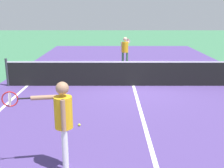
{
  "coord_description": "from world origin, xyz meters",
  "views": [
    {
      "loc": [
        -0.83,
        -10.28,
        2.84
      ],
      "look_at": [
        -0.84,
        -3.45,
        1.0
      ],
      "focal_mm": 44.29,
      "sensor_mm": 36.0,
      "label": 1
    }
  ],
  "objects": [
    {
      "name": "player_far",
      "position": [
        -0.16,
        3.72,
        0.94
      ],
      "size": [
        0.53,
        1.16,
        1.52
      ],
      "color": "#3F7247",
      "rests_on": "ground_plane"
    },
    {
      "name": "net",
      "position": [
        0.0,
        0.0,
        0.49
      ],
      "size": [
        9.76,
        0.09,
        1.07
      ],
      "color": "#33383D",
      "rests_on": "ground_plane"
    },
    {
      "name": "court_surface_inbounds",
      "position": [
        0.0,
        0.0,
        0.0
      ],
      "size": [
        10.62,
        24.4,
        0.0
      ],
      "primitive_type": "cube",
      "color": "#4C387A",
      "rests_on": "ground_plane"
    },
    {
      "name": "tennis_ball_mid_court",
      "position": [
        -1.65,
        -3.82,
        0.03
      ],
      "size": [
        0.07,
        0.07,
        0.07
      ],
      "primitive_type": "sphere",
      "color": "#CCE033",
      "rests_on": "ground_plane"
    },
    {
      "name": "player_near",
      "position": [
        -1.71,
        -5.75,
        1.03
      ],
      "size": [
        1.22,
        0.41,
        1.66
      ],
      "color": "white",
      "rests_on": "ground_plane"
    },
    {
      "name": "ground_plane",
      "position": [
        0.0,
        0.0,
        0.0
      ],
      "size": [
        60.0,
        60.0,
        0.0
      ],
      "primitive_type": "plane",
      "color": "#38724C"
    },
    {
      "name": "line_center_service",
      "position": [
        0.0,
        -3.2,
        0.0
      ],
      "size": [
        0.1,
        6.4,
        0.01
      ],
      "primitive_type": "cube",
      "color": "white",
      "rests_on": "ground_plane"
    }
  ]
}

